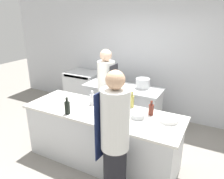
% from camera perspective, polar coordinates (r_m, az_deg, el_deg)
% --- Properties ---
extents(ground_plane, '(16.00, 16.00, 0.00)m').
position_cam_1_polar(ground_plane, '(3.96, -2.49, -17.70)').
color(ground_plane, gray).
extents(wall_back, '(8.00, 0.06, 2.80)m').
position_cam_1_polar(wall_back, '(5.19, 9.32, 8.28)').
color(wall_back, silver).
rests_on(wall_back, ground_plane).
extents(prep_counter, '(2.57, 0.88, 0.92)m').
position_cam_1_polar(prep_counter, '(3.70, -2.59, -12.02)').
color(prep_counter, silver).
rests_on(prep_counter, ground_plane).
extents(pass_counter, '(1.66, 0.64, 0.92)m').
position_cam_1_polar(pass_counter, '(4.75, 2.67, -4.47)').
color(pass_counter, silver).
rests_on(pass_counter, ground_plane).
extents(oven_range, '(0.85, 0.67, 0.94)m').
position_cam_1_polar(oven_range, '(5.80, -7.31, 0.01)').
color(oven_range, silver).
rests_on(oven_range, ground_plane).
extents(chef_at_prep_near, '(0.37, 0.35, 1.81)m').
position_cam_1_polar(chef_at_prep_near, '(2.72, 0.72, -13.45)').
color(chef_at_prep_near, black).
rests_on(chef_at_prep_near, ground_plane).
extents(chef_at_stove, '(0.34, 0.32, 1.76)m').
position_cam_1_polar(chef_at_stove, '(4.23, -1.49, -1.21)').
color(chef_at_stove, black).
rests_on(chef_at_stove, ground_plane).
extents(bottle_olive_oil, '(0.08, 0.08, 0.23)m').
position_cam_1_polar(bottle_olive_oil, '(3.37, 10.17, -5.12)').
color(bottle_olive_oil, '#5B2319').
rests_on(bottle_olive_oil, prep_counter).
extents(bottle_vinegar, '(0.09, 0.09, 0.24)m').
position_cam_1_polar(bottle_vinegar, '(3.69, -5.15, -2.51)').
color(bottle_vinegar, silver).
rests_on(bottle_vinegar, prep_counter).
extents(bottle_wine, '(0.07, 0.07, 0.21)m').
position_cam_1_polar(bottle_wine, '(3.01, -0.56, -8.10)').
color(bottle_wine, '#2D5175').
rests_on(bottle_wine, prep_counter).
extents(bottle_cooking_oil, '(0.08, 0.08, 0.18)m').
position_cam_1_polar(bottle_cooking_oil, '(3.35, 1.13, -5.29)').
color(bottle_cooking_oil, '#19471E').
rests_on(bottle_cooking_oil, prep_counter).
extents(bottle_sauce, '(0.09, 0.09, 0.27)m').
position_cam_1_polar(bottle_sauce, '(3.41, -11.60, -4.58)').
color(bottle_sauce, black).
rests_on(bottle_sauce, prep_counter).
extents(bottle_water, '(0.07, 0.07, 0.27)m').
position_cam_1_polar(bottle_water, '(3.58, 5.21, -3.03)').
color(bottle_water, '#B2A84C').
rests_on(bottle_water, prep_counter).
extents(bowl_mixing_large, '(0.26, 0.26, 0.06)m').
position_cam_1_polar(bowl_mixing_large, '(3.24, 14.61, -7.68)').
color(bowl_mixing_large, white).
rests_on(bowl_mixing_large, prep_counter).
extents(bowl_prep_small, '(0.21, 0.21, 0.07)m').
position_cam_1_polar(bowl_prep_small, '(3.27, 6.77, -6.77)').
color(bowl_prep_small, '#B7BABC').
rests_on(bowl_prep_small, prep_counter).
extents(stockpot, '(0.29, 0.29, 0.20)m').
position_cam_1_polar(stockpot, '(4.52, 8.04, 1.62)').
color(stockpot, silver).
rests_on(stockpot, pass_counter).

